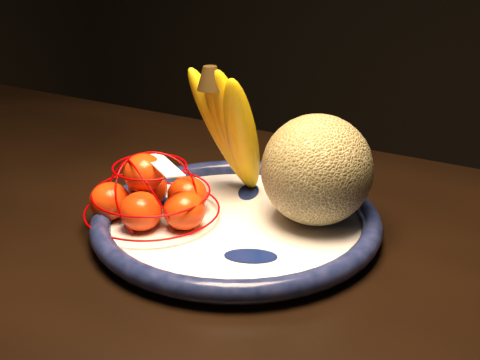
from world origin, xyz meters
The scene contains 6 objects.
dining_table centered at (0.11, -0.08, 0.71)m, with size 1.59×0.96×0.79m.
fruit_bowl centered at (0.36, -0.01, 0.81)m, with size 0.38×0.38×0.03m.
cantaloupe centered at (0.45, 0.04, 0.88)m, with size 0.15×0.15×0.15m, color olive.
banana_bunch centered at (0.32, 0.06, 0.91)m, with size 0.13×0.13×0.21m.
mandarin_bag centered at (0.26, -0.06, 0.84)m, with size 0.20×0.20×0.11m.
price_tag centered at (0.28, -0.06, 0.89)m, with size 0.07×0.03×0.00m, color white.
Camera 1 is at (0.73, -0.63, 1.16)m, focal length 45.00 mm.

